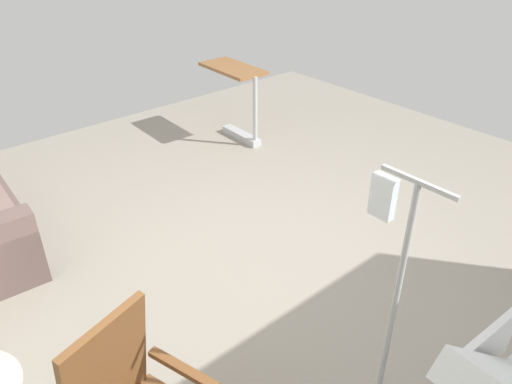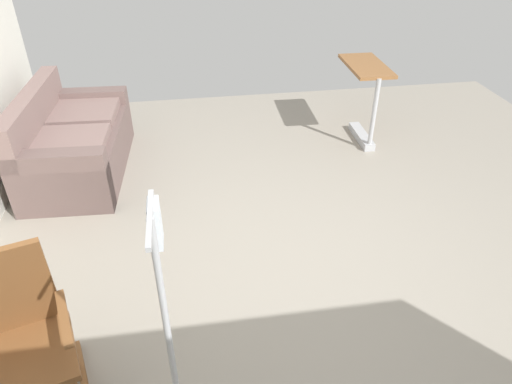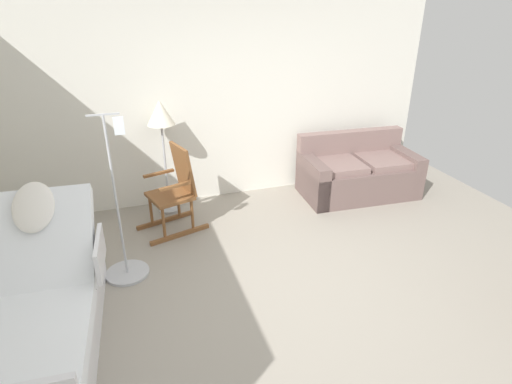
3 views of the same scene
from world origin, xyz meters
The scene contains 7 objects.
ground_plane centered at (0.00, 0.00, 0.00)m, with size 7.15×7.15×0.00m, color gray.
back_wall centered at (0.00, 2.50, 1.35)m, with size 5.92×0.10×2.70m, color silver.
hospital_bed centered at (-2.16, 0.05, 0.32)m, with size 1.09×2.11×1.19m.
couch centered at (1.80, 1.88, 0.31)m, with size 1.64×0.93×0.85m.
rocking_chair centered at (-0.81, 1.69, 0.50)m, with size 0.86×0.67×1.05m.
floor_lamp centered at (-0.85, 2.20, 1.23)m, with size 0.34×0.34×1.48m.
iv_pole centered at (-1.45, 0.88, 0.25)m, with size 0.44×0.44×1.69m.
Camera 3 is at (-1.31, -2.92, 2.60)m, focal length 29.34 mm.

